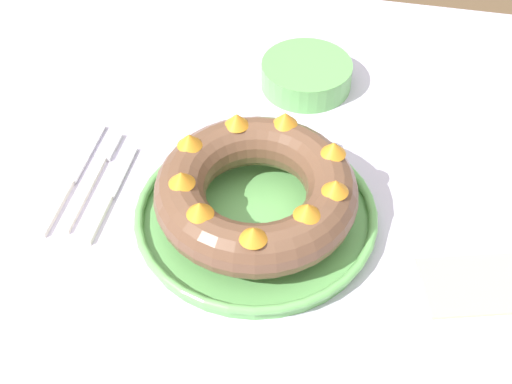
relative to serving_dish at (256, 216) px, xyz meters
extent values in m
cube|color=silver|center=(0.02, -0.03, -0.03)|extent=(1.31, 1.23, 0.03)
cylinder|color=brown|center=(-0.57, 0.51, -0.40)|extent=(0.06, 0.06, 0.72)
cylinder|color=#6BB760|center=(0.00, 0.00, -0.01)|extent=(0.30, 0.30, 0.01)
torus|color=#6BB760|center=(0.00, 0.00, 0.01)|extent=(0.32, 0.32, 0.01)
torus|color=brown|center=(0.00, 0.00, 0.05)|extent=(0.26, 0.26, 0.07)
cone|color=orange|center=(0.09, 0.06, 0.09)|extent=(0.04, 0.04, 0.02)
cone|color=orange|center=(0.02, 0.10, 0.09)|extent=(0.03, 0.03, 0.02)
cone|color=orange|center=(-0.04, 0.09, 0.09)|extent=(0.04, 0.04, 0.02)
cone|color=orange|center=(-0.09, 0.04, 0.09)|extent=(0.04, 0.04, 0.02)
cone|color=orange|center=(-0.09, -0.04, 0.09)|extent=(0.04, 0.04, 0.02)
cone|color=orange|center=(-0.05, -0.08, 0.09)|extent=(0.04, 0.04, 0.02)
cone|color=orange|center=(0.01, -0.10, 0.09)|extent=(0.04, 0.04, 0.02)
cone|color=orange|center=(0.07, -0.05, 0.09)|extent=(0.04, 0.04, 0.02)
cone|color=orange|center=(0.10, -0.01, 0.09)|extent=(0.05, 0.05, 0.02)
cube|color=white|center=(-0.24, 0.00, -0.01)|extent=(0.01, 0.14, 0.01)
cube|color=silver|center=(-0.24, 0.10, -0.01)|extent=(0.02, 0.05, 0.01)
cube|color=white|center=(-0.27, -0.03, -0.01)|extent=(0.02, 0.10, 0.01)
cube|color=silver|center=(-0.27, 0.08, -0.01)|extent=(0.02, 0.12, 0.00)
cube|color=white|center=(-0.21, -0.04, -0.01)|extent=(0.02, 0.08, 0.01)
cube|color=silver|center=(-0.21, 0.05, -0.01)|extent=(0.02, 0.10, 0.00)
cylinder|color=#6BB760|center=(0.02, 0.30, 0.01)|extent=(0.14, 0.14, 0.04)
cube|color=beige|center=(0.28, -0.05, -0.01)|extent=(0.15, 0.12, 0.00)
camera|label=1|loc=(0.13, -0.61, 0.69)|focal=50.00mm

